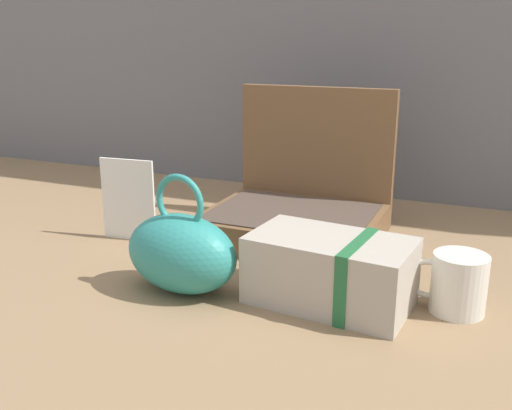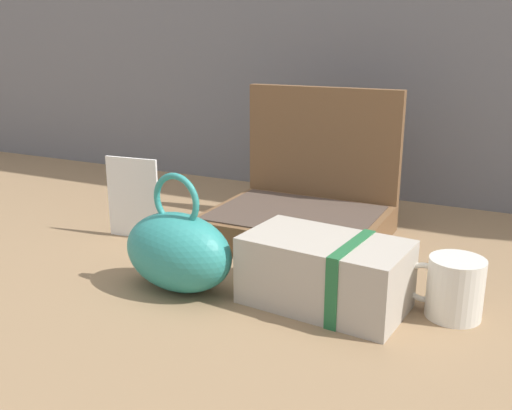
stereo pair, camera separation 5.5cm
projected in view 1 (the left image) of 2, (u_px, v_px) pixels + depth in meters
The scene contains 6 objects.
ground_plane at pixel (251, 257), 1.16m from camera, with size 6.00×6.00×0.00m, color #8C6D4C.
open_suitcase at pixel (299, 204), 1.29m from camera, with size 0.37×0.32×0.32m.
teal_pouch_handbag at pixel (181, 252), 0.99m from camera, with size 0.22×0.15×0.21m.
cream_toiletry_bag at pixel (332, 271), 0.95m from camera, with size 0.27×0.17×0.12m.
coffee_mug at pixel (457, 283), 0.92m from camera, with size 0.13×0.09×0.10m.
info_card_left at pixel (128, 200), 1.24m from camera, with size 0.12×0.01×0.18m, color white.
Camera 1 is at (0.44, -0.99, 0.43)m, focal length 40.56 mm.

